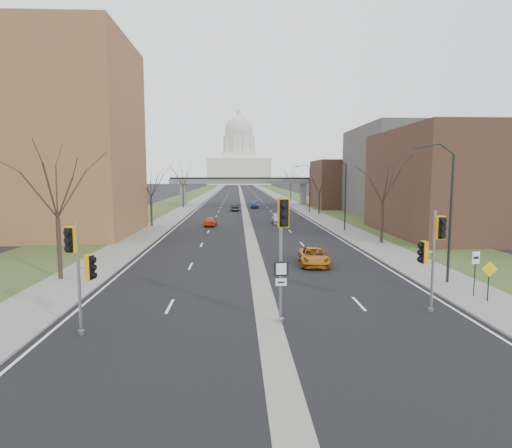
{
  "coord_description": "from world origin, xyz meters",
  "views": [
    {
      "loc": [
        -1.44,
        -19.86,
        6.8
      ],
      "look_at": [
        -0.19,
        8.71,
        3.57
      ],
      "focal_mm": 30.0,
      "sensor_mm": 36.0,
      "label": 1
    }
  ],
  "objects": [
    {
      "name": "warning_sign",
      "position": [
        11.95,
        1.9,
        1.53
      ],
      "size": [
        0.85,
        0.13,
        2.17
      ],
      "rotation": [
        0.0,
        0.0,
        -0.12
      ],
      "color": "black",
      "rests_on": "sidewalk_right"
    },
    {
      "name": "road_surface",
      "position": [
        0.0,
        150.0,
        0.01
      ],
      "size": [
        20.0,
        600.0,
        0.01
      ],
      "primitive_type": "cube",
      "color": "black",
      "rests_on": "ground"
    },
    {
      "name": "commercial_block_mid",
      "position": [
        28.0,
        52.0,
        7.5
      ],
      "size": [
        18.0,
        22.0,
        15.0
      ],
      "primitive_type": "cube",
      "color": "#504E49",
      "rests_on": "ground"
    },
    {
      "name": "tree_right_c",
      "position": [
        13.0,
        95.0,
        7.04
      ],
      "size": [
        7.65,
        7.65,
        9.99
      ],
      "color": "#382B21",
      "rests_on": "sidewalk_right"
    },
    {
      "name": "capitol",
      "position": [
        0.0,
        320.0,
        18.6
      ],
      "size": [
        48.0,
        42.0,
        55.75
      ],
      "color": "silver",
      "rests_on": "ground"
    },
    {
      "name": "tree_left_a",
      "position": [
        -13.0,
        8.0,
        6.64
      ],
      "size": [
        7.2,
        7.2,
        9.4
      ],
      "color": "#382B21",
      "rests_on": "sidewalk_left"
    },
    {
      "name": "sidewalk_right",
      "position": [
        12.0,
        150.0,
        0.06
      ],
      "size": [
        4.0,
        600.0,
        0.12
      ],
      "primitive_type": "cube",
      "color": "gray",
      "rests_on": "ground"
    },
    {
      "name": "signal_pole_left",
      "position": [
        -8.04,
        -2.0,
        3.25
      ],
      "size": [
        1.01,
        0.84,
        4.96
      ],
      "rotation": [
        0.0,
        0.0,
        -0.17
      ],
      "color": "gray",
      "rests_on": "ground"
    },
    {
      "name": "tree_right_b",
      "position": [
        13.0,
        55.0,
        5.82
      ],
      "size": [
        6.3,
        6.3,
        8.22
      ],
      "color": "#382B21",
      "rests_on": "sidewalk_right"
    },
    {
      "name": "commercial_block_near",
      "position": [
        24.0,
        28.0,
        6.0
      ],
      "size": [
        16.0,
        20.0,
        12.0
      ],
      "primitive_type": "cube",
      "color": "#4B3023",
      "rests_on": "ground"
    },
    {
      "name": "car_right_mid",
      "position": [
        4.51,
        40.42,
        0.69
      ],
      "size": [
        2.15,
        4.83,
        1.38
      ],
      "primitive_type": "imported",
      "rotation": [
        0.0,
        0.0,
        0.05
      ],
      "color": "#BABBC3",
      "rests_on": "ground"
    },
    {
      "name": "grass_verge_left",
      "position": [
        -18.0,
        150.0,
        0.05
      ],
      "size": [
        8.0,
        600.0,
        0.1
      ],
      "primitive_type": "cube",
      "color": "#334520",
      "rests_on": "ground"
    },
    {
      "name": "sidewalk_left",
      "position": [
        -12.0,
        150.0,
        0.06
      ],
      "size": [
        4.0,
        600.0,
        0.12
      ],
      "primitive_type": "cube",
      "color": "gray",
      "rests_on": "ground"
    },
    {
      "name": "tree_left_c",
      "position": [
        -13.0,
        72.0,
        7.04
      ],
      "size": [
        7.65,
        7.65,
        9.99
      ],
      "color": "#382B21",
      "rests_on": "sidewalk_left"
    },
    {
      "name": "streetlight_mid",
      "position": [
        10.99,
        32.0,
        6.95
      ],
      "size": [
        2.61,
        0.2,
        8.7
      ],
      "color": "black",
      "rests_on": "sidewalk_right"
    },
    {
      "name": "signal_pole_median",
      "position": [
        0.55,
        -1.06,
        4.09
      ],
      "size": [
        0.68,
        0.97,
        5.87
      ],
      "rotation": [
        0.0,
        0.0,
        0.09
      ],
      "color": "gray",
      "rests_on": "ground"
    },
    {
      "name": "median_strip",
      "position": [
        0.0,
        150.0,
        0.0
      ],
      "size": [
        1.2,
        600.0,
        0.02
      ],
      "primitive_type": "cube",
      "color": "gray",
      "rests_on": "ground"
    },
    {
      "name": "tree_left_b",
      "position": [
        -13.0,
        38.0,
        6.23
      ],
      "size": [
        6.75,
        6.75,
        8.81
      ],
      "color": "#382B21",
      "rests_on": "sidewalk_left"
    },
    {
      "name": "grass_verge_right",
      "position": [
        18.0,
        150.0,
        0.05
      ],
      "size": [
        8.0,
        600.0,
        0.1
      ],
      "primitive_type": "cube",
      "color": "#334520",
      "rests_on": "ground"
    },
    {
      "name": "car_right_near",
      "position": [
        4.41,
        12.15,
        0.66
      ],
      "size": [
        2.58,
        4.9,
        1.31
      ],
      "primitive_type": "imported",
      "rotation": [
        0.0,
        0.0,
        -0.09
      ],
      "color": "#B15E12",
      "rests_on": "ground"
    },
    {
      "name": "pedestrian_bridge",
      "position": [
        0.0,
        80.0,
        4.84
      ],
      "size": [
        34.0,
        3.0,
        6.45
      ],
      "color": "slate",
      "rests_on": "ground"
    },
    {
      "name": "car_right_far",
      "position": [
        2.18,
        70.16,
        0.7
      ],
      "size": [
        1.99,
        4.26,
        1.41
      ],
      "primitive_type": "imported",
      "rotation": [
        0.0,
        0.0,
        -0.08
      ],
      "color": "navy",
      "rests_on": "ground"
    },
    {
      "name": "commercial_block_far",
      "position": [
        22.0,
        70.0,
        5.0
      ],
      "size": [
        14.0,
        14.0,
        10.0
      ],
      "primitive_type": "cube",
      "color": "#4B3023",
      "rests_on": "ground"
    },
    {
      "name": "car_left_near",
      "position": [
        -5.09,
        37.89,
        0.64
      ],
      "size": [
        1.65,
        3.83,
        1.29
      ],
      "primitive_type": "imported",
      "rotation": [
        0.0,
        0.0,
        3.11
      ],
      "color": "red",
      "rests_on": "ground"
    },
    {
      "name": "tree_right_a",
      "position": [
        13.0,
        22.0,
        6.64
      ],
      "size": [
        7.2,
        7.2,
        9.4
      ],
      "color": "#382B21",
      "rests_on": "sidewalk_right"
    },
    {
      "name": "car_left_far",
      "position": [
        -2.0,
        62.9,
        0.68
      ],
      "size": [
        1.88,
        4.24,
        1.35
      ],
      "primitive_type": "imported",
      "rotation": [
        0.0,
        0.0,
        3.25
      ],
      "color": "black",
      "rests_on": "ground"
    },
    {
      "name": "streetlight_near",
      "position": [
        10.99,
        6.0,
        6.95
      ],
      "size": [
        2.61,
        0.2,
        8.7
      ],
      "color": "black",
      "rests_on": "sidewalk_right"
    },
    {
      "name": "apartment_building",
      "position": [
        -26.0,
        30.0,
        11.0
      ],
      "size": [
        25.0,
        16.0,
        22.0
      ],
      "primitive_type": "cube",
      "color": "#95633B",
      "rests_on": "ground"
    },
    {
      "name": "ground",
      "position": [
        0.0,
        0.0,
        0.0
      ],
      "size": [
        700.0,
        700.0,
        0.0
      ],
      "primitive_type": "plane",
      "color": "black",
      "rests_on": "ground"
    },
    {
      "name": "speed_limit_sign",
      "position": [
        11.76,
        2.9,
        1.85
      ],
      "size": [
        0.52,
        0.2,
        2.52
      ],
      "rotation": [
        0.0,
        0.0,
        0.33
      ],
      "color": "black",
      "rests_on": "sidewalk_right"
    },
    {
      "name": "streetlight_far",
      "position": [
        10.99,
        58.0,
        6.95
      ],
      "size": [
        2.61,
        0.2,
        8.7
      ],
      "color": "black",
      "rests_on": "sidewalk_right"
    },
    {
      "name": "signal_pole_right",
      "position": [
        8.08,
        0.36,
        3.35
      ],
      "size": [
        0.98,
        0.88,
        5.11
      ],
      "rotation": [
        0.0,
        0.0,
        0.1
      ],
      "color": "gray",
      "rests_on": "ground"
    }
  ]
}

